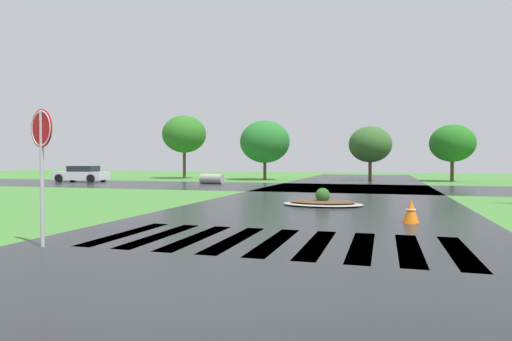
{
  "coord_description": "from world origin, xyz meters",
  "views": [
    {
      "loc": [
        2.22,
        -4.83,
        1.73
      ],
      "look_at": [
        -2.6,
        11.44,
        1.34
      ],
      "focal_mm": 30.39,
      "sensor_mm": 36.0,
      "label": 1
    }
  ],
  "objects_px": {
    "car_blue_compact": "(82,174)",
    "stop_sign": "(42,145)",
    "median_island": "(323,202)",
    "traffic_cone": "(411,211)",
    "drainage_pipe_stack": "(212,179)"
  },
  "relations": [
    {
      "from": "drainage_pipe_stack",
      "to": "stop_sign",
      "type": "bearing_deg",
      "value": -75.81
    },
    {
      "from": "car_blue_compact",
      "to": "stop_sign",
      "type": "bearing_deg",
      "value": 121.79
    },
    {
      "from": "drainage_pipe_stack",
      "to": "traffic_cone",
      "type": "xyz_separation_m",
      "value": [
        13.1,
        -17.47,
        -0.03
      ]
    },
    {
      "from": "drainage_pipe_stack",
      "to": "car_blue_compact",
      "type": "bearing_deg",
      "value": -178.22
    },
    {
      "from": "traffic_cone",
      "to": "car_blue_compact",
      "type": "bearing_deg",
      "value": 144.92
    },
    {
      "from": "stop_sign",
      "to": "traffic_cone",
      "type": "xyz_separation_m",
      "value": [
        7.27,
        5.59,
        -1.72
      ]
    },
    {
      "from": "median_island",
      "to": "car_blue_compact",
      "type": "height_order",
      "value": "car_blue_compact"
    },
    {
      "from": "drainage_pipe_stack",
      "to": "traffic_cone",
      "type": "relative_size",
      "value": 2.73
    },
    {
      "from": "stop_sign",
      "to": "drainage_pipe_stack",
      "type": "xyz_separation_m",
      "value": [
        -5.83,
        23.07,
        -1.68
      ]
    },
    {
      "from": "median_island",
      "to": "car_blue_compact",
      "type": "distance_m",
      "value": 25.1
    },
    {
      "from": "stop_sign",
      "to": "median_island",
      "type": "distance_m",
      "value": 10.69
    },
    {
      "from": "stop_sign",
      "to": "car_blue_compact",
      "type": "height_order",
      "value": "stop_sign"
    },
    {
      "from": "car_blue_compact",
      "to": "traffic_cone",
      "type": "relative_size",
      "value": 6.29
    },
    {
      "from": "median_island",
      "to": "traffic_cone",
      "type": "relative_size",
      "value": 4.49
    },
    {
      "from": "car_blue_compact",
      "to": "traffic_cone",
      "type": "bearing_deg",
      "value": 139.72
    }
  ]
}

